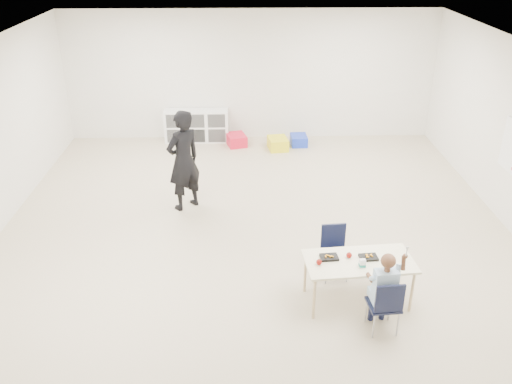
{
  "coord_description": "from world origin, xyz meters",
  "views": [
    {
      "loc": [
        -0.18,
        -7.12,
        4.32
      ],
      "look_at": [
        0.0,
        -0.09,
        0.85
      ],
      "focal_mm": 38.0,
      "sensor_mm": 36.0,
      "label": 1
    }
  ],
  "objects_px": {
    "adult": "(184,161)",
    "table": "(357,281)",
    "cubby_shelf": "(197,126)",
    "chair_near": "(384,304)",
    "child": "(385,289)"
  },
  "relations": [
    {
      "from": "chair_near",
      "to": "child",
      "type": "distance_m",
      "value": 0.21
    },
    {
      "from": "child",
      "to": "adult",
      "type": "bearing_deg",
      "value": 124.17
    },
    {
      "from": "cubby_shelf",
      "to": "adult",
      "type": "distance_m",
      "value": 3.22
    },
    {
      "from": "child",
      "to": "cubby_shelf",
      "type": "distance_m",
      "value": 6.9
    },
    {
      "from": "table",
      "to": "child",
      "type": "distance_m",
      "value": 0.64
    },
    {
      "from": "table",
      "to": "cubby_shelf",
      "type": "relative_size",
      "value": 1.0
    },
    {
      "from": "child",
      "to": "adult",
      "type": "height_order",
      "value": "adult"
    },
    {
      "from": "chair_near",
      "to": "cubby_shelf",
      "type": "distance_m",
      "value": 6.89
    },
    {
      "from": "child",
      "to": "adult",
      "type": "xyz_separation_m",
      "value": [
        -2.59,
        3.19,
        0.28
      ]
    },
    {
      "from": "cubby_shelf",
      "to": "chair_near",
      "type": "bearing_deg",
      "value": -67.52
    },
    {
      "from": "chair_near",
      "to": "child",
      "type": "relative_size",
      "value": 0.63
    },
    {
      "from": "chair_near",
      "to": "cubby_shelf",
      "type": "xyz_separation_m",
      "value": [
        -2.64,
        6.37,
        -0.02
      ]
    },
    {
      "from": "adult",
      "to": "table",
      "type": "bearing_deg",
      "value": 90.35
    },
    {
      "from": "child",
      "to": "adult",
      "type": "relative_size",
      "value": 0.68
    },
    {
      "from": "child",
      "to": "cubby_shelf",
      "type": "height_order",
      "value": "child"
    }
  ]
}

